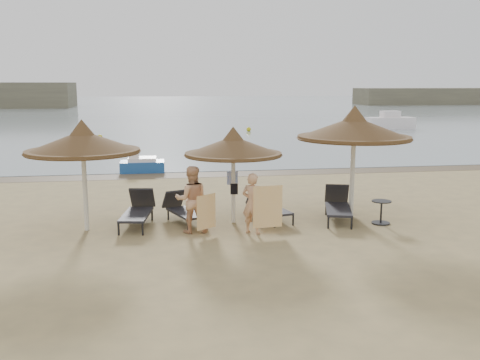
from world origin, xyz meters
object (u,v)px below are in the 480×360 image
object	(u,v)px
lounger_far_left	(138,210)
pedal_boat	(142,164)
lounger_near_left	(182,209)
lounger_near_right	(267,205)
palapa_right	(354,129)
side_table	(381,213)
person_left	(191,194)
palapa_center	(233,146)
lounger_far_right	(338,205)
palapa_left	(83,142)
person_right	(253,199)

from	to	relation	value
lounger_far_left	pedal_boat	size ratio (longest dim) A/B	1.11
lounger_near_left	lounger_near_right	size ratio (longest dim) A/B	0.97
palapa_right	lounger_near_left	distance (m)	5.38
side_table	person_left	world-z (taller)	person_left
lounger_far_left	palapa_center	bearing A→B (deg)	4.17
side_table	pedal_boat	xyz separation A→B (m)	(-6.78, 10.03, 0.02)
lounger_near_right	side_table	xyz separation A→B (m)	(3.00, -1.10, -0.07)
palapa_right	lounger_far_right	bearing A→B (deg)	-159.37
lounger_far_right	pedal_boat	distance (m)	10.97
palapa_left	lounger_far_left	size ratio (longest dim) A/B	1.39
palapa_right	lounger_near_left	xyz separation A→B (m)	(-4.90, 0.21, -2.21)
palapa_center	lounger_near_left	world-z (taller)	palapa_center
lounger_near_left	person_left	distance (m)	1.33
palapa_left	palapa_center	bearing A→B (deg)	2.94
palapa_right	pedal_boat	world-z (taller)	palapa_right
palapa_right	side_table	distance (m)	2.50
lounger_near_left	pedal_boat	xyz separation A→B (m)	(-1.33, 8.94, -0.04)
lounger_far_left	palapa_right	bearing A→B (deg)	7.67
pedal_boat	person_right	bearing A→B (deg)	-73.21
palapa_center	lounger_near_left	size ratio (longest dim) A/B	1.42
palapa_right	lounger_far_right	world-z (taller)	palapa_right
lounger_far_left	person_right	xyz separation A→B (m)	(2.96, -1.39, 0.51)
lounger_near_right	person_left	bearing A→B (deg)	-167.83
lounger_far_left	person_right	size ratio (longest dim) A/B	1.15
palapa_right	side_table	size ratio (longest dim) A/B	5.02
lounger_near_left	person_left	xyz separation A→B (m)	(0.19, -1.14, 0.65)
palapa_center	pedal_boat	world-z (taller)	palapa_center
palapa_right	pedal_boat	size ratio (longest dim) A/B	1.70
lounger_near_left	pedal_boat	bearing A→B (deg)	77.63
lounger_near_right	pedal_boat	distance (m)	9.70
palapa_left	lounger_far_right	world-z (taller)	palapa_left
lounger_near_left	palapa_right	bearing A→B (deg)	-23.30
palapa_right	person_right	bearing A→B (deg)	-157.91
palapa_center	lounger_near_right	distance (m)	2.07
person_right	lounger_near_right	bearing A→B (deg)	-81.63
lounger_near_left	side_table	xyz separation A→B (m)	(5.44, -1.09, -0.06)
lounger_far_right	palapa_center	bearing A→B (deg)	-165.60
palapa_right	person_left	xyz separation A→B (m)	(-4.72, -0.93, -1.56)
lounger_near_left	pedal_boat	size ratio (longest dim) A/B	1.00
palapa_center	lounger_far_left	bearing A→B (deg)	175.49
palapa_left	person_right	size ratio (longest dim) A/B	1.61
palapa_center	person_right	xyz separation A→B (m)	(0.33, -1.19, -1.22)
palapa_center	lounger_near_left	bearing A→B (deg)	167.64
side_table	person_left	distance (m)	5.30
lounger_far_left	person_left	size ratio (longest dim) A/B	1.04
person_right	pedal_boat	xyz separation A→B (m)	(-3.07, 10.44, -0.59)
person_right	person_left	bearing A→B (deg)	20.69
lounger_far_left	person_right	world-z (taller)	person_right
side_table	person_right	distance (m)	3.78
lounger_far_left	pedal_boat	xyz separation A→B (m)	(-0.11, 9.04, -0.08)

